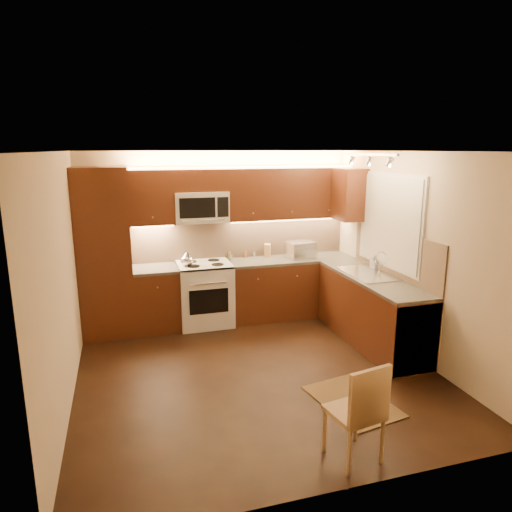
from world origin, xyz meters
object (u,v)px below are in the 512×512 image
object	(u,v)px
stove	(205,294)
sink	(368,269)
microwave	(201,207)
soap_bottle	(375,261)
kettle	(187,259)
dining_chair	(354,410)
knife_block	(267,250)
toaster_oven	(300,250)

from	to	relation	value
stove	sink	size ratio (longest dim) A/B	1.07
microwave	sink	size ratio (longest dim) A/B	0.88
sink	soap_bottle	distance (m)	0.34
kettle	dining_chair	distance (m)	3.43
sink	knife_block	size ratio (longest dim) A/B	4.34
stove	toaster_oven	bearing A→B (deg)	1.13
microwave	kettle	world-z (taller)	microwave
knife_block	dining_chair	bearing A→B (deg)	-74.86
sink	dining_chair	size ratio (longest dim) A/B	0.98
microwave	soap_bottle	bearing A→B (deg)	-24.51
microwave	soap_bottle	xyz separation A→B (m)	(2.24, -1.02, -0.71)
kettle	knife_block	world-z (taller)	kettle
microwave	sink	xyz separation A→B (m)	(2.00, -1.26, -0.74)
knife_block	dining_chair	size ratio (longest dim) A/B	0.23
microwave	knife_block	xyz separation A→B (m)	(1.03, 0.09, -0.72)
microwave	sink	distance (m)	2.48
kettle	knife_block	size ratio (longest dim) A/B	1.07
sink	microwave	bearing A→B (deg)	147.79
microwave	toaster_oven	distance (m)	1.66
stove	kettle	world-z (taller)	kettle
stove	dining_chair	bearing A→B (deg)	-79.26
stove	knife_block	distance (m)	1.18
stove	toaster_oven	distance (m)	1.60
microwave	dining_chair	world-z (taller)	microwave
dining_chair	microwave	bearing A→B (deg)	90.24
stove	dining_chair	world-z (taller)	stove
sink	soap_bottle	bearing A→B (deg)	44.83
microwave	soap_bottle	distance (m)	2.56
knife_block	kettle	bearing A→B (deg)	-145.19
stove	toaster_oven	world-z (taller)	toaster_oven
sink	dining_chair	distance (m)	2.66
kettle	soap_bottle	xyz separation A→B (m)	(2.50, -0.80, -0.02)
dining_chair	soap_bottle	bearing A→B (deg)	46.80
knife_block	microwave	bearing A→B (deg)	-153.80
stove	dining_chair	distance (m)	3.41
kettle	knife_block	bearing A→B (deg)	-5.38
sink	knife_block	distance (m)	1.66
microwave	dining_chair	size ratio (longest dim) A/B	0.86
microwave	sink	world-z (taller)	microwave
knife_block	stove	bearing A→B (deg)	-146.46
kettle	knife_block	distance (m)	1.32
toaster_oven	soap_bottle	xyz separation A→B (m)	(0.74, -0.92, -0.02)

